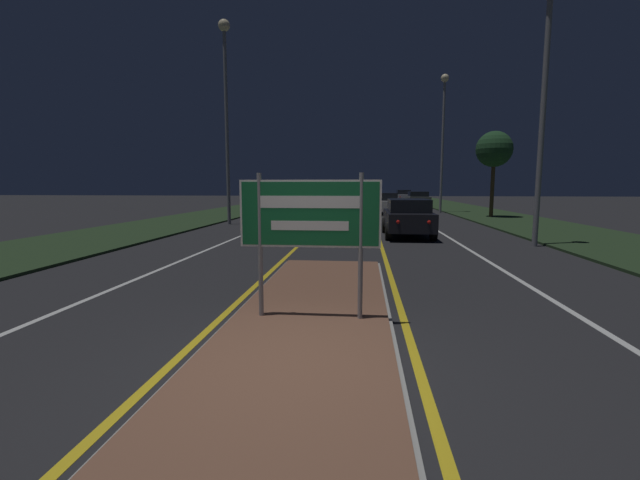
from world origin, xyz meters
name	(u,v)px	position (x,y,z in m)	size (l,w,h in m)	color
ground_plane	(292,370)	(0.00, 0.00, 0.00)	(160.00, 160.00, 0.00)	#232326
median_island	(310,320)	(0.00, 1.66, 0.04)	(2.46, 9.76, 0.10)	#999993
verge_left	(190,220)	(-9.50, 20.00, 0.04)	(5.00, 100.00, 0.08)	#23381E
verge_right	(521,222)	(9.50, 20.00, 0.04)	(5.00, 100.00, 0.08)	#23381E
centre_line_yellow_left	(331,215)	(-1.42, 25.00, 0.00)	(0.12, 70.00, 0.01)	gold
centre_line_yellow_right	(372,216)	(1.42, 25.00, 0.00)	(0.12, 70.00, 0.01)	gold
lane_line_white_left	(291,215)	(-4.20, 25.00, 0.00)	(0.12, 70.00, 0.01)	silver
lane_line_white_right	(413,216)	(4.20, 25.00, 0.00)	(0.12, 70.00, 0.01)	silver
edge_line_white_left	(249,215)	(-7.20, 25.00, 0.00)	(0.10, 70.00, 0.01)	silver
edge_line_white_right	(459,216)	(7.20, 25.00, 0.00)	(0.10, 70.00, 0.01)	silver
highway_sign	(310,219)	(0.00, 1.66, 1.57)	(2.07, 0.07, 2.14)	gray
streetlight_left_near	(226,88)	(-6.32, 17.65, 7.02)	(0.60, 0.60, 10.38)	gray
streetlight_right_near	(545,78)	(6.61, 10.55, 5.53)	(0.53, 0.53, 8.45)	gray
streetlight_right_far	(443,122)	(6.58, 28.42, 6.71)	(0.58, 0.58, 10.07)	gray
car_receding_0	(408,217)	(2.58, 12.94, 0.79)	(1.90, 4.19, 1.52)	black
car_receding_1	(385,203)	(2.40, 26.71, 0.80)	(1.89, 4.16, 1.53)	silver
car_receding_2	(418,199)	(5.91, 36.56, 0.80)	(2.04, 4.47, 1.50)	#4C514C
car_receding_3	(403,196)	(5.61, 48.01, 0.79)	(1.87, 4.37, 1.53)	#B7B7BC
car_approaching_0	(290,214)	(-2.60, 14.97, 0.75)	(2.00, 4.78, 1.40)	black
car_approaching_1	(318,203)	(-2.57, 27.57, 0.75)	(1.86, 4.61, 1.39)	maroon
car_approaching_2	(329,198)	(-2.56, 37.91, 0.79)	(1.99, 4.78, 1.48)	maroon
roadside_palm_right	(494,150)	(8.87, 23.50, 4.26)	(2.21, 2.21, 5.33)	#4C3823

